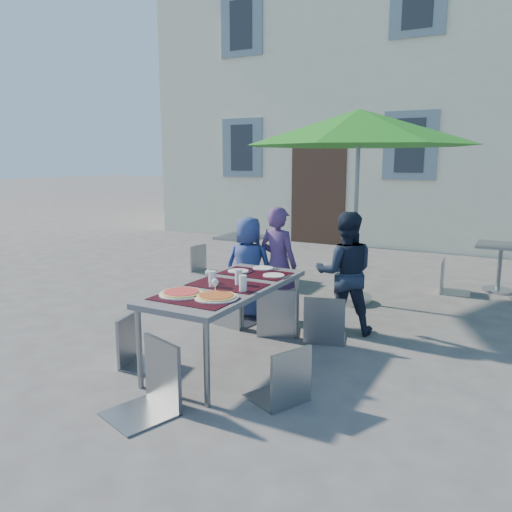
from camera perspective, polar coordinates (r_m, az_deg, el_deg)
The scene contains 22 objects.
ground at distance 4.40m, azimuth -5.00°, elevation -14.83°, with size 90.00×90.00×0.00m, color #47474A.
building at distance 15.24m, azimuth 21.03°, elevation 21.35°, with size 13.60×8.20×11.10m.
dining_table at distance 4.73m, azimuth -3.29°, elevation -3.96°, with size 0.80×1.85×0.76m.
pizza_near_left at distance 4.41m, azimuth -8.51°, elevation -4.20°, with size 0.39×0.39×0.03m.
pizza_near_right at distance 4.26m, azimuth -4.56°, elevation -4.63°, with size 0.38×0.38×0.03m.
glassware at distance 4.60m, azimuth -3.30°, elevation -2.70°, with size 0.52×0.42×0.15m.
place_settings at distance 5.23m, azimuth 0.28°, elevation -1.76°, with size 0.68×0.47×0.01m.
child_0 at distance 6.09m, azimuth -0.87°, elevation -1.29°, with size 0.61×0.40×1.24m, color navy.
child_1 at distance 5.95m, azimuth 2.54°, elevation -0.93°, with size 0.50×0.33×1.38m, color #4F3369.
child_2 at distance 5.61m, azimuth 10.13°, elevation -1.91°, with size 0.66×0.38×1.36m, color #172032.
chair_0 at distance 5.77m, azimuth -2.82°, elevation -2.64°, with size 0.48×0.49×0.95m.
chair_1 at distance 5.46m, azimuth 2.59°, elevation -2.94°, with size 0.59×0.59×1.02m.
chair_2 at distance 5.28m, azimuth 7.97°, elevation -3.90°, with size 0.53×0.53×0.97m.
chair_3 at distance 4.80m, azimuth -13.46°, elevation -6.09°, with size 0.48×0.48×0.91m.
chair_4 at distance 3.95m, azimuth 3.21°, elevation -9.63°, with size 0.53×0.53×0.90m.
chair_5 at distance 3.88m, azimuth -12.16°, elevation -8.81°, with size 0.58×0.59×1.04m.
patio_umbrella at distance 6.70m, azimuth 11.69°, elevation 14.05°, with size 2.97×2.97×2.55m.
cafe_table_0 at distance 7.94m, azimuth -1.59°, elevation 0.61°, with size 0.68×0.68×0.73m.
bg_chair_l_0 at distance 8.63m, azimuth -6.17°, elevation 1.49°, with size 0.44×0.43×0.87m.
bg_chair_r_0 at distance 7.97m, azimuth 2.55°, elevation 0.74°, with size 0.40×0.39×0.87m.
cafe_table_1 at distance 8.10m, azimuth 26.13°, elevation -0.44°, with size 0.66×0.66×0.71m.
bg_chair_l_1 at distance 7.75m, azimuth 21.38°, elevation -0.09°, with size 0.44×0.43×0.91m.
Camera 1 is at (2.20, -3.30, 1.91)m, focal length 35.00 mm.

